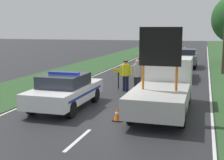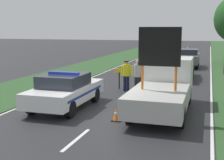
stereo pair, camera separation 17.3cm
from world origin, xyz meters
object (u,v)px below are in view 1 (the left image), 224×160
(pedestrian_civilian, at_px, (137,74))
(traffic_cone_centre_front, at_px, (146,83))
(queued_car_hatch_blue, at_px, (158,50))
(police_car, at_px, (65,90))
(traffic_cone_near_police, at_px, (118,114))
(queued_car_sedan_black, at_px, (177,68))
(police_officer, at_px, (126,73))
(queued_car_suv_grey, at_px, (186,58))
(queued_car_van_white, at_px, (150,53))
(road_barrier, at_px, (137,73))
(work_truck, at_px, (164,86))

(pedestrian_civilian, relative_size, traffic_cone_centre_front, 2.88)
(queued_car_hatch_blue, bearing_deg, police_car, 90.01)
(police_car, distance_m, pedestrian_civilian, 4.48)
(pedestrian_civilian, xyz_separation_m, traffic_cone_near_police, (0.34, -5.06, -0.81))
(police_car, relative_size, queued_car_sedan_black, 0.98)
(police_officer, bearing_deg, queued_car_suv_grey, -113.71)
(queued_car_hatch_blue, bearing_deg, queued_car_van_white, 89.22)
(queued_car_hatch_blue, bearing_deg, road_barrier, 95.37)
(police_car, xyz_separation_m, queued_car_sedan_black, (3.84, 9.60, -0.02))
(traffic_cone_centre_front, height_order, queued_car_sedan_black, queued_car_sedan_black)
(police_car, distance_m, work_truck, 4.20)
(queued_car_suv_grey, distance_m, queued_car_hatch_blue, 11.95)
(queued_car_suv_grey, relative_size, queued_car_van_white, 0.87)
(traffic_cone_centre_front, xyz_separation_m, queued_car_suv_grey, (1.59, 10.77, 0.54))
(traffic_cone_centre_front, bearing_deg, queued_car_sedan_black, 71.78)
(pedestrian_civilian, bearing_deg, police_car, -99.66)
(pedestrian_civilian, bearing_deg, queued_car_suv_grey, 103.56)
(police_car, bearing_deg, queued_car_suv_grey, 71.47)
(police_officer, relative_size, queued_car_sedan_black, 0.37)
(pedestrian_civilian, bearing_deg, work_truck, -36.96)
(police_officer, distance_m, queued_car_sedan_black, 5.83)
(queued_car_hatch_blue, bearing_deg, queued_car_sedan_black, 102.16)
(queued_car_suv_grey, xyz_separation_m, queued_car_hatch_blue, (-4.08, 11.23, -0.14))
(work_truck, xyz_separation_m, road_barrier, (-1.96, 3.87, -0.08))
(pedestrian_civilian, relative_size, queued_car_suv_grey, 0.45)
(police_officer, bearing_deg, queued_car_van_white, -96.62)
(traffic_cone_centre_front, distance_m, queued_car_suv_grey, 10.90)
(traffic_cone_near_police, height_order, queued_car_van_white, queued_car_van_white)
(police_officer, bearing_deg, traffic_cone_near_police, 89.01)
(road_barrier, xyz_separation_m, traffic_cone_near_police, (0.54, -6.04, -0.70))
(traffic_cone_near_police, distance_m, traffic_cone_centre_front, 6.71)
(traffic_cone_centre_front, distance_m, queued_car_sedan_black, 4.37)
(road_barrier, height_order, police_officer, police_officer)
(work_truck, distance_m, traffic_cone_near_police, 2.71)
(police_officer, bearing_deg, police_car, 57.27)
(traffic_cone_near_police, distance_m, queued_car_van_white, 23.24)
(road_barrier, distance_m, police_officer, 0.79)
(road_barrier, distance_m, traffic_cone_centre_front, 0.98)
(police_officer, distance_m, queued_car_hatch_blue, 23.30)
(traffic_cone_near_police, relative_size, queued_car_suv_grey, 0.12)
(road_barrier, bearing_deg, traffic_cone_centre_front, 68.69)
(police_officer, relative_size, traffic_cone_near_police, 3.47)
(queued_car_hatch_blue, bearing_deg, queued_car_suv_grey, 109.95)
(police_car, xyz_separation_m, queued_car_van_white, (-0.08, 21.84, -0.02))
(pedestrian_civilian, xyz_separation_m, queued_car_sedan_black, (1.52, 5.77, -0.31))
(police_car, xyz_separation_m, police_officer, (1.60, 4.23, 0.25))
(queued_car_van_white, bearing_deg, queued_car_hatch_blue, -90.78)
(work_truck, bearing_deg, pedestrian_civilian, -60.15)
(queued_car_sedan_black, distance_m, queued_car_suv_grey, 6.64)
(queued_car_suv_grey, xyz_separation_m, queued_car_van_white, (-4.15, 5.60, -0.11))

